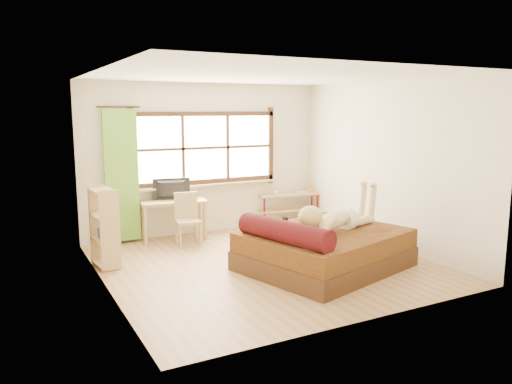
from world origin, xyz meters
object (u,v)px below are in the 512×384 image
desk (173,206)px  chair (187,216)px  bed (322,248)px  kitten (278,226)px  woman (336,208)px  bookshelf (105,227)px  pipe_shelf (290,201)px

desk → chair: 0.41m
desk → chair: size_ratio=1.35×
bed → kitten: bed is taller
kitten → chair: chair is taller
woman → kitten: size_ratio=4.67×
woman → desk: woman is taller
kitten → desk: bearing=90.2°
bookshelf → chair: bearing=16.0°
kitten → pipe_shelf: size_ratio=0.26×
woman → chair: 2.64m
bookshelf → bed: bearing=-36.4°
bed → woman: woman is taller
bed → pipe_shelf: (1.06, 2.63, 0.16)m
kitten → bookshelf: size_ratio=0.28×
chair → bookshelf: bearing=-147.9°
woman → chair: bearing=107.8°
kitten → pipe_shelf: 3.06m
bed → desk: size_ratio=2.17×
chair → bookshelf: (-1.46, -0.63, 0.10)m
pipe_shelf → desk: bearing=-168.5°
woman → desk: size_ratio=1.29×
desk → pipe_shelf: same height
bookshelf → desk: bearing=29.2°
kitten → bookshelf: bearing=129.8°
desk → chair: bearing=-64.3°
chair → pipe_shelf: 2.36m
woman → chair: (-1.44, 2.17, -0.38)m
pipe_shelf → bookshelf: size_ratio=1.10×
kitten → desk: kitten is taller
bed → kitten: (-0.67, 0.11, 0.38)m
desk → bookshelf: bookshelf is taller
chair → bed: bearing=-51.0°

